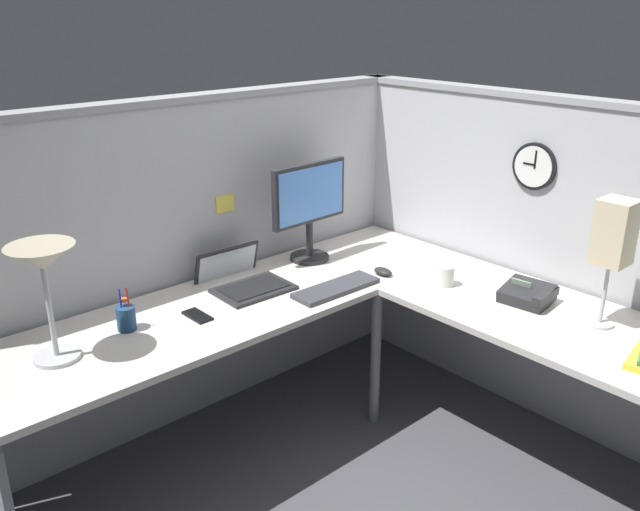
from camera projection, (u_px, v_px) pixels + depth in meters
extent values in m
plane|color=#47474C|center=(374.00, 448.00, 3.12)|extent=(6.80, 6.80, 0.00)
cube|color=#B2B2B7|center=(197.00, 264.00, 3.22)|extent=(2.57, 0.10, 1.55)
cube|color=#939399|center=(186.00, 98.00, 2.94)|extent=(2.57, 0.12, 0.03)
cube|color=#B2B2B7|center=(543.00, 265.00, 3.20)|extent=(0.10, 2.37, 1.55)
cube|color=#939399|center=(565.00, 99.00, 2.92)|extent=(0.12, 2.37, 0.03)
cube|color=beige|center=(245.00, 301.00, 2.96)|extent=(2.35, 0.66, 0.03)
cube|color=beige|center=(564.00, 325.00, 2.74)|extent=(0.66, 1.49, 0.03)
cylinder|color=slate|center=(375.00, 359.00, 3.20)|extent=(0.05, 0.05, 0.70)
cylinder|color=#232326|center=(310.00, 257.00, 3.40)|extent=(0.20, 0.20, 0.02)
cylinder|color=#232326|center=(309.00, 239.00, 3.36)|extent=(0.04, 0.04, 0.20)
cube|color=#232326|center=(309.00, 193.00, 3.28)|extent=(0.46, 0.04, 0.30)
cube|color=#4C84D8|center=(312.00, 194.00, 3.26)|extent=(0.42, 0.02, 0.26)
cube|color=#232326|center=(254.00, 289.00, 3.02)|extent=(0.35, 0.25, 0.02)
cube|color=black|center=(254.00, 287.00, 3.02)|extent=(0.30, 0.19, 0.00)
cube|color=#232326|center=(226.00, 268.00, 3.17)|extent=(0.34, 0.08, 0.22)
cube|color=silver|center=(227.00, 268.00, 3.17)|extent=(0.31, 0.06, 0.18)
cube|color=#38383D|center=(336.00, 288.00, 3.03)|extent=(0.43, 0.15, 0.02)
ellipsoid|color=#232326|center=(383.00, 271.00, 3.20)|extent=(0.06, 0.10, 0.03)
cylinder|color=#B7BABF|center=(57.00, 357.00, 2.45)|extent=(0.17, 0.17, 0.02)
cylinder|color=#B7BABF|center=(50.00, 310.00, 2.38)|extent=(0.02, 0.02, 0.38)
cone|color=#B2A88C|center=(41.00, 258.00, 2.31)|extent=(0.24, 0.24, 0.09)
cylinder|color=navy|center=(126.00, 318.00, 2.65)|extent=(0.08, 0.08, 0.10)
cylinder|color=#1E1EB2|center=(121.00, 304.00, 2.62)|extent=(0.01, 0.01, 0.13)
cylinder|color=#B21E1E|center=(128.00, 303.00, 2.63)|extent=(0.01, 0.02, 0.13)
cylinder|color=#D8591E|center=(124.00, 300.00, 2.64)|extent=(0.03, 0.03, 0.01)
cube|color=black|center=(197.00, 316.00, 2.77)|extent=(0.07, 0.15, 0.01)
cube|color=#232326|center=(527.00, 295.00, 2.90)|extent=(0.21, 0.22, 0.10)
cube|color=#8CA58C|center=(521.00, 285.00, 2.90)|extent=(0.02, 0.09, 0.04)
cube|color=#232326|center=(546.00, 296.00, 2.84)|extent=(0.19, 0.06, 0.04)
cylinder|color=#B7BABF|center=(599.00, 323.00, 2.71)|extent=(0.11, 0.11, 0.01)
cylinder|color=#B7BABF|center=(604.00, 293.00, 2.66)|extent=(0.02, 0.02, 0.27)
cube|color=beige|center=(615.00, 232.00, 2.56)|extent=(0.13, 0.13, 0.26)
cylinder|color=silver|center=(446.00, 276.00, 3.07)|extent=(0.08, 0.08, 0.10)
cylinder|color=black|center=(535.00, 166.00, 3.05)|extent=(0.03, 0.22, 0.22)
cylinder|color=white|center=(533.00, 167.00, 3.04)|extent=(0.00, 0.19, 0.19)
cube|color=black|center=(529.00, 164.00, 3.05)|extent=(0.00, 0.06, 0.01)
cube|color=black|center=(535.00, 160.00, 3.02)|extent=(0.00, 0.01, 0.08)
cube|color=pink|center=(304.00, 179.00, 3.47)|extent=(0.10, 0.00, 0.07)
cube|color=#EAD84C|center=(225.00, 204.00, 3.17)|extent=(0.10, 0.00, 0.08)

